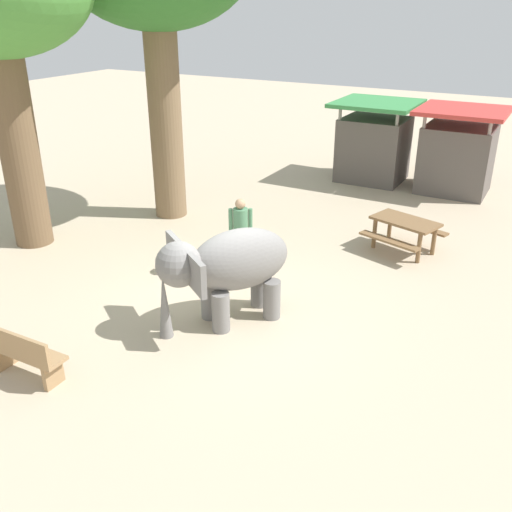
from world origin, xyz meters
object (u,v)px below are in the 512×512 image
at_px(elephant, 227,266).
at_px(wooden_bench, 23,353).
at_px(market_stall_green, 374,145).
at_px(market_stall_red, 457,155).
at_px(picnic_table_near, 405,228).
at_px(feed_bucket, 169,266).
at_px(person_handler, 241,229).

relative_size(elephant, wooden_bench, 1.72).
xyz_separation_m(market_stall_green, market_stall_red, (2.60, 0.00, 0.00)).
distance_m(picnic_table_near, feed_bucket, 5.49).
bearing_deg(wooden_bench, elephant, 57.66).
height_order(picnic_table_near, feed_bucket, picnic_table_near).
relative_size(market_stall_green, market_stall_red, 1.00).
bearing_deg(elephant, person_handler, -121.63).
height_order(market_stall_green, market_stall_red, same).
distance_m(picnic_table_near, market_stall_red, 5.28).
distance_m(elephant, market_stall_red, 10.16).
bearing_deg(elephant, feed_bucket, -82.76).
distance_m(person_handler, picnic_table_near, 3.93).
height_order(person_handler, market_stall_green, market_stall_green).
bearing_deg(market_stall_green, wooden_bench, -95.71).
distance_m(person_handler, market_stall_red, 8.45).
xyz_separation_m(market_stall_green, feed_bucket, (-1.62, -8.83, -0.98)).
bearing_deg(picnic_table_near, market_stall_green, -47.17).
bearing_deg(wooden_bench, picnic_table_near, 62.89).
bearing_deg(market_stall_red, elephant, -101.61).
xyz_separation_m(wooden_bench, market_stall_green, (1.30, 12.97, 0.67)).
height_order(market_stall_green, feed_bucket, market_stall_green).
distance_m(person_handler, market_stall_green, 7.93).
bearing_deg(feed_bucket, market_stall_red, 64.48).
bearing_deg(feed_bucket, market_stall_green, 79.63).
bearing_deg(person_handler, picnic_table_near, 103.01).
height_order(elephant, person_handler, elephant).
height_order(person_handler, market_stall_red, market_stall_red).
relative_size(elephant, person_handler, 1.49).
bearing_deg(picnic_table_near, elephant, 84.61).
bearing_deg(person_handler, market_stall_green, 147.45).
relative_size(person_handler, feed_bucket, 4.50).
bearing_deg(person_handler, market_stall_red, 129.55).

